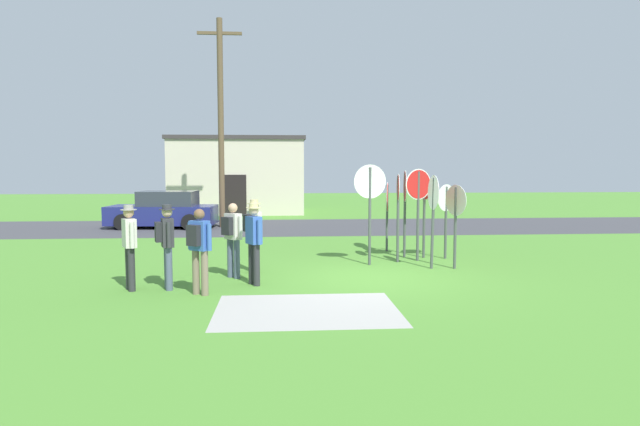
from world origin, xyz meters
name	(u,v)px	position (x,y,z in m)	size (l,w,h in m)	color
ground_plane	(367,278)	(0.00, 0.00, 0.00)	(80.00, 80.00, 0.00)	#518E33
street_asphalt	(327,227)	(0.00, 10.70, 0.00)	(60.00, 6.40, 0.01)	#424247
concrete_path	(307,310)	(-1.50, -2.66, 0.00)	(3.20, 2.40, 0.01)	#ADAAA3
building_background	(239,175)	(-4.19, 18.47, 2.06)	(7.17, 5.04, 4.10)	beige
utility_pole	(221,120)	(-4.34, 10.89, 4.43)	(1.80, 0.24, 8.49)	brown
parked_car_on_street	(164,211)	(-6.71, 10.84, 0.69)	(4.43, 2.27, 1.51)	navy
stop_sign_leaning_left	(424,203)	(1.99, 2.68, 1.51)	(0.30, 0.60, 2.25)	#474C4C
stop_sign_leaning_right	(405,197)	(1.49, 2.85, 1.67)	(0.15, 0.88, 2.41)	#474C4C
stop_sign_rear_left	(387,204)	(1.21, 3.91, 1.40)	(0.22, 0.86, 2.05)	#474C4C
stop_sign_nearest	(456,212)	(2.33, 1.02, 1.41)	(0.29, 0.71, 2.07)	#474C4C
stop_sign_center_cluster	(446,208)	(2.54, 2.49, 1.38)	(0.60, 0.44, 2.03)	#474C4C
stop_sign_far_back	(418,198)	(1.70, 2.21, 1.69)	(0.76, 0.33, 2.45)	#474C4C
stop_sign_rear_right	(433,204)	(1.78, 1.07, 1.59)	(0.11, 0.85, 2.30)	#474C4C
stop_sign_low_front	(370,195)	(0.32, 1.70, 1.78)	(0.84, 0.19, 2.56)	#474C4C
stop_sign_tallest	(398,202)	(1.12, 2.04, 1.58)	(0.11, 0.71, 2.32)	#474C4C
person_holding_notes	(199,245)	(-3.53, -1.35, 0.98)	(0.49, 0.46, 1.69)	#7A6B56
person_near_signs	(254,230)	(-2.58, 0.87, 1.01)	(0.45, 0.52, 1.74)	#2D2D33
person_in_teal	(254,239)	(-2.51, -0.50, 0.98)	(0.37, 0.50, 1.74)	#2D2D33
person_in_blue	(167,240)	(-4.26, -0.80, 1.01)	(0.43, 0.55, 1.74)	#4C5670
person_with_sunhat	(232,235)	(-3.02, 0.27, 0.98)	(0.48, 0.47, 1.69)	#4C5670
person_on_left	(129,242)	(-4.99, -0.82, 0.98)	(0.36, 0.51, 1.74)	#2D2D33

